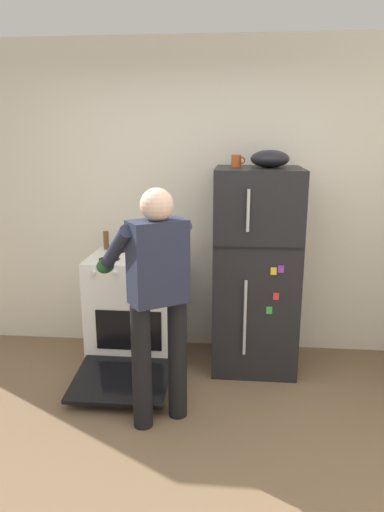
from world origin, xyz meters
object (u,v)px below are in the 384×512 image
object	(u,v)px
pepper_mill	(106,240)
person_cook	(156,286)
refrigerator	(256,270)
red_pot	(153,249)
mixing_bowl	(270,159)
stove_range	(136,309)
coffee_mug	(237,161)

from	to	relation	value
pepper_mill	person_cook	bearing A→B (deg)	-60.10
refrigerator	red_pot	size ratio (longest dim) A/B	4.89
refrigerator	red_pot	bearing A→B (deg)	-176.64
refrigerator	mixing_bowl	size ratio (longest dim) A/B	5.53
stove_range	pepper_mill	distance (m)	0.67
stove_range	coffee_mug	xyz separation A→B (m)	(0.83, 0.07, 1.26)
person_cook	pepper_mill	world-z (taller)	person_cook
refrigerator	stove_range	bearing A→B (deg)	-178.99
stove_range	person_cook	world-z (taller)	person_cook
red_pot	pepper_mill	world-z (taller)	pepper_mill
red_pot	mixing_bowl	world-z (taller)	mixing_bowl
pepper_mill	mixing_bowl	distance (m)	1.58
person_cook	red_pot	world-z (taller)	person_cook
coffee_mug	refrigerator	bearing A→B (deg)	-15.84
red_pot	refrigerator	bearing A→B (deg)	3.36
coffee_mug	pepper_mill	distance (m)	1.34
stove_range	pepper_mill	world-z (taller)	pepper_mill
red_pot	person_cook	bearing A→B (deg)	-78.76
stove_range	refrigerator	bearing A→B (deg)	1.01
refrigerator	mixing_bowl	distance (m)	0.90
stove_range	mixing_bowl	distance (m)	1.68
person_cook	coffee_mug	size ratio (longest dim) A/B	14.28
red_pot	coffee_mug	bearing A→B (deg)	8.49
refrigerator	red_pot	world-z (taller)	refrigerator
person_cook	mixing_bowl	world-z (taller)	mixing_bowl
stove_range	coffee_mug	world-z (taller)	coffee_mug
red_pot	mixing_bowl	distance (m)	1.18
red_pot	coffee_mug	world-z (taller)	coffee_mug
person_cook	pepper_mill	distance (m)	1.26
mixing_bowl	pepper_mill	bearing A→B (deg)	171.80
coffee_mug	mixing_bowl	bearing A→B (deg)	-10.99
pepper_mill	mixing_bowl	size ratio (longest dim) A/B	0.52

